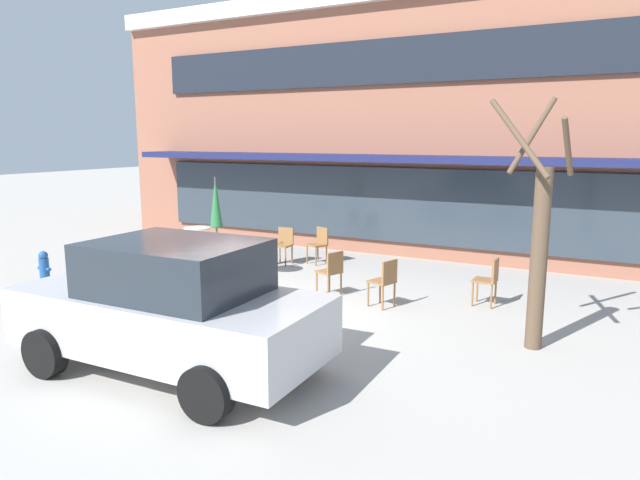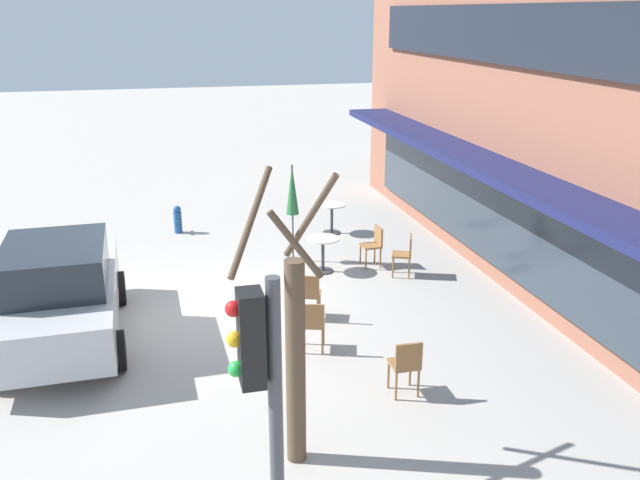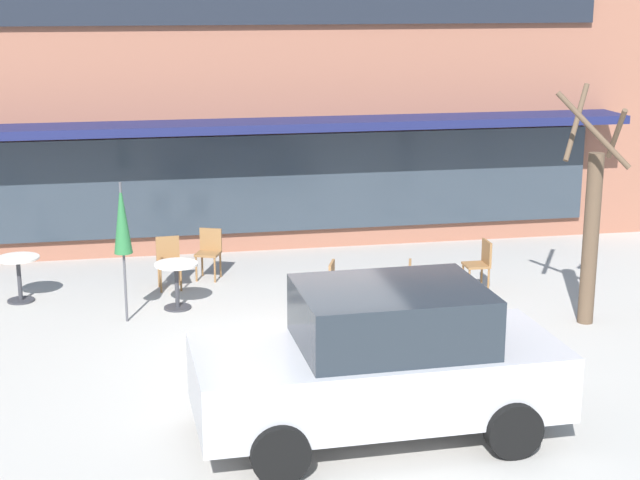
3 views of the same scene
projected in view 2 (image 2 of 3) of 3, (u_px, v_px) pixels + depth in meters
name	position (u px, v px, depth m)	size (l,w,h in m)	color
ground_plane	(204.00, 314.00, 12.56)	(80.00, 80.00, 0.00)	#ADA8A0
cafe_table_near_wall	(323.00, 249.00, 14.45)	(0.70, 0.70, 0.76)	#333338
cafe_table_streetside	(332.00, 214.00, 16.97)	(0.70, 0.70, 0.76)	#333338
patio_umbrella_green_folded	(292.00, 191.00, 14.72)	(0.28, 0.28, 2.20)	#4C4C51
cafe_chair_0	(309.00, 293.00, 12.17)	(0.51, 0.51, 0.89)	olive
cafe_chair_1	(312.00, 322.00, 11.02)	(0.50, 0.50, 0.89)	olive
cafe_chair_2	(374.00, 243.00, 14.78)	(0.43, 0.43, 0.89)	olive
cafe_chair_3	(405.00, 252.00, 14.21)	(0.52, 0.52, 0.89)	olive
cafe_chair_4	(406.00, 363.00, 9.73)	(0.40, 0.40, 0.89)	olive
parked_sedan	(59.00, 293.00, 11.27)	(4.25, 2.11, 1.76)	#B7B7BC
street_tree	(294.00, 346.00, 8.03)	(1.14, 1.33, 3.64)	brown
traffic_light_pole	(264.00, 404.00, 5.50)	(0.26, 0.44, 3.40)	#47474C
fire_hydrant	(178.00, 219.00, 17.06)	(0.36, 0.20, 0.71)	#1E4C8C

